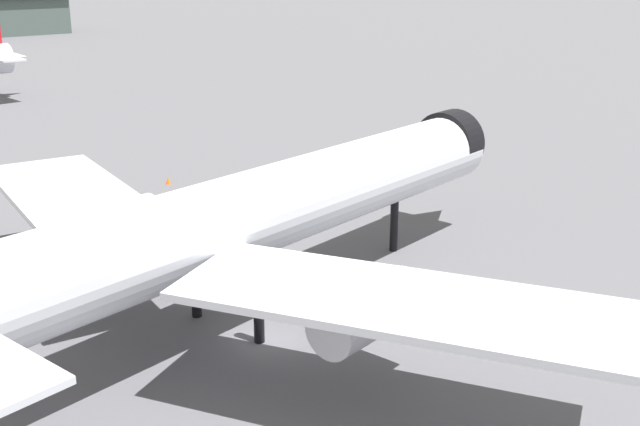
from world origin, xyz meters
TOP-DOWN VIEW (x-y plane):
  - ground at (0.00, 0.00)m, footprint 900.00×900.00m
  - airliner_near_gate at (1.72, 3.09)m, footprint 57.49×52.39m
  - traffic_cone_wingtip at (17.56, 33.92)m, footprint 0.57×0.57m

SIDE VIEW (x-z plane):
  - ground at x=0.00m, z-range 0.00..0.00m
  - traffic_cone_wingtip at x=17.56m, z-range 0.00..0.71m
  - airliner_near_gate at x=1.72m, z-range -0.96..15.11m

